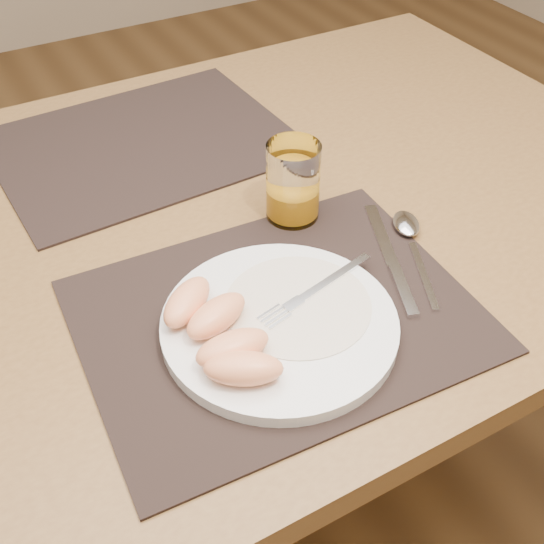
{
  "coord_description": "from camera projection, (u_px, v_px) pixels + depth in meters",
  "views": [
    {
      "loc": [
        -0.3,
        -0.71,
        1.32
      ],
      "look_at": [
        0.01,
        -0.17,
        0.77
      ],
      "focal_mm": 45.0,
      "sensor_mm": 36.0,
      "label": 1
    }
  ],
  "objects": [
    {
      "name": "ground",
      "position": [
        231.0,
        497.0,
        1.45
      ],
      "size": [
        5.0,
        5.0,
        0.0
      ],
      "primitive_type": "plane",
      "color": "brown",
      "rests_on": "ground"
    },
    {
      "name": "table",
      "position": [
        213.0,
        260.0,
        1.0
      ],
      "size": [
        1.4,
        0.9,
        0.75
      ],
      "color": "brown",
      "rests_on": "ground"
    },
    {
      "name": "placemat_near",
      "position": [
        278.0,
        316.0,
        0.8
      ],
      "size": [
        0.47,
        0.37,
        0.0
      ],
      "primitive_type": "cube",
      "rotation": [
        0.0,
        0.0,
        -0.05
      ],
      "color": "black",
      "rests_on": "table"
    },
    {
      "name": "placemat_far",
      "position": [
        143.0,
        143.0,
        1.09
      ],
      "size": [
        0.46,
        0.37,
        0.0
      ],
      "primitive_type": "cube",
      "rotation": [
        0.0,
        0.0,
        0.04
      ],
      "color": "black",
      "rests_on": "table"
    },
    {
      "name": "plate",
      "position": [
        280.0,
        325.0,
        0.77
      ],
      "size": [
        0.27,
        0.27,
        0.02
      ],
      "primitive_type": "cylinder",
      "color": "white",
      "rests_on": "placemat_near"
    },
    {
      "name": "plate_dressing",
      "position": [
        298.0,
        305.0,
        0.78
      ],
      "size": [
        0.17,
        0.17,
        0.0
      ],
      "color": "white",
      "rests_on": "plate"
    },
    {
      "name": "fork",
      "position": [
        308.0,
        295.0,
        0.8
      ],
      "size": [
        0.17,
        0.06,
        0.0
      ],
      "color": "silver",
      "rests_on": "plate"
    },
    {
      "name": "knife",
      "position": [
        394.0,
        266.0,
        0.86
      ],
      "size": [
        0.1,
        0.21,
        0.01
      ],
      "color": "silver",
      "rests_on": "placemat_near"
    },
    {
      "name": "spoon",
      "position": [
        409.0,
        230.0,
        0.91
      ],
      "size": [
        0.1,
        0.18,
        0.01
      ],
      "color": "silver",
      "rests_on": "placemat_near"
    },
    {
      "name": "juice_glass",
      "position": [
        293.0,
        186.0,
        0.91
      ],
      "size": [
        0.07,
        0.07,
        0.11
      ],
      "color": "white",
      "rests_on": "placemat_near"
    },
    {
      "name": "grapefruit_wedges",
      "position": [
        219.0,
        332.0,
        0.73
      ],
      "size": [
        0.11,
        0.2,
        0.03
      ],
      "color": "#FFA168",
      "rests_on": "plate"
    }
  ]
}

